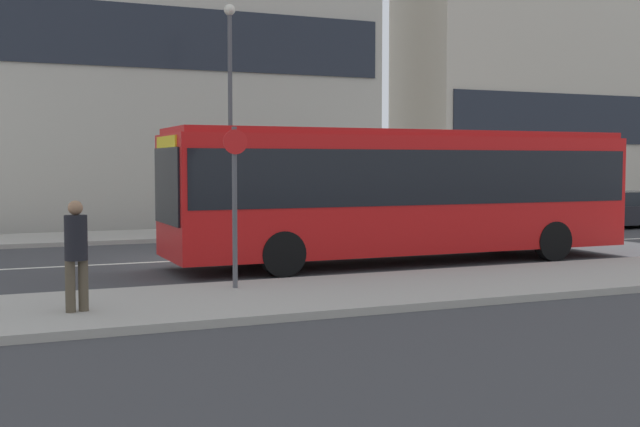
# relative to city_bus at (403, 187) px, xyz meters

# --- Properties ---
(ground_plane) EXTENTS (120.00, 120.00, 0.00)m
(ground_plane) POSITION_rel_city_bus_xyz_m (-4.40, 2.35, -1.80)
(ground_plane) COLOR #3A3A3D
(sidewalk_near) EXTENTS (44.00, 3.50, 0.13)m
(sidewalk_near) POSITION_rel_city_bus_xyz_m (-4.40, -3.90, -1.73)
(sidewalk_near) COLOR #A39E93
(sidewalk_near) RESTS_ON ground_plane
(sidewalk_far) EXTENTS (44.00, 3.50, 0.13)m
(sidewalk_far) POSITION_rel_city_bus_xyz_m (-4.40, 8.60, -1.73)
(sidewalk_far) COLOR #A39E93
(sidewalk_far) RESTS_ON ground_plane
(lane_centerline) EXTENTS (41.80, 0.16, 0.01)m
(lane_centerline) POSITION_rel_city_bus_xyz_m (-4.40, 2.35, -1.80)
(lane_centerline) COLOR silver
(lane_centerline) RESTS_ON ground_plane
(apartment_block_right_tower) EXTENTS (16.50, 5.13, 15.69)m
(apartment_block_right_tower) POSITION_rel_city_bus_xyz_m (16.83, 14.37, 6.04)
(apartment_block_right_tower) COLOR beige
(apartment_block_right_tower) RESTS_ON ground_plane
(city_bus) EXTENTS (11.29, 2.57, 3.12)m
(city_bus) POSITION_rel_city_bus_xyz_m (0.00, 0.00, 0.00)
(city_bus) COLOR red
(city_bus) RESTS_ON ground_plane
(parked_car_0) EXTENTS (4.44, 1.77, 1.36)m
(parked_car_0) POSITION_rel_city_bus_xyz_m (7.09, 5.64, -1.16)
(parked_car_0) COLOR #4C5156
(parked_car_0) RESTS_ON ground_plane
(parked_car_1) EXTENTS (4.70, 1.70, 1.32)m
(parked_car_1) POSITION_rel_city_bus_xyz_m (12.42, 5.82, -1.17)
(parked_car_1) COLOR black
(parked_car_1) RESTS_ON ground_plane
(pedestrian_near_stop) EXTENTS (0.34, 0.34, 1.68)m
(pedestrian_near_stop) POSITION_rel_city_bus_xyz_m (-7.93, -4.25, -0.72)
(pedestrian_near_stop) COLOR #4C4233
(pedestrian_near_stop) RESTS_ON sidewalk_near
(bus_stop_sign) EXTENTS (0.44, 0.12, 2.88)m
(bus_stop_sign) POSITION_rel_city_bus_xyz_m (-5.06, -2.98, 0.00)
(bus_stop_sign) COLOR #4C4C51
(bus_stop_sign) RESTS_ON sidewalk_near
(street_lamp) EXTENTS (0.36, 0.36, 7.24)m
(street_lamp) POSITION_rel_city_bus_xyz_m (-1.84, 8.00, 2.72)
(street_lamp) COLOR #4C4C51
(street_lamp) RESTS_ON sidewalk_far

